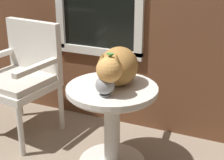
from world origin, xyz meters
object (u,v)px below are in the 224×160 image
at_px(wicker_chair, 22,73).
at_px(cat, 117,67).
at_px(wicker_side_table, 112,113).
at_px(pewter_vase_with_ivy, 105,83).

bearing_deg(wicker_chair, cat, -8.26).
bearing_deg(wicker_side_table, wicker_chair, 169.30).
bearing_deg(cat, wicker_side_table, -123.95).
bearing_deg(wicker_side_table, cat, 56.05).
xyz_separation_m(wicker_side_table, wicker_chair, (-0.89, 0.17, 0.11)).
relative_size(wicker_side_table, wicker_chair, 0.67).
height_order(wicker_chair, cat, wicker_chair).
height_order(wicker_chair, pewter_vase_with_ivy, wicker_chair).
distance_m(cat, pewter_vase_with_ivy, 0.19).
xyz_separation_m(wicker_side_table, pewter_vase_with_ivy, (0.02, -0.15, 0.29)).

